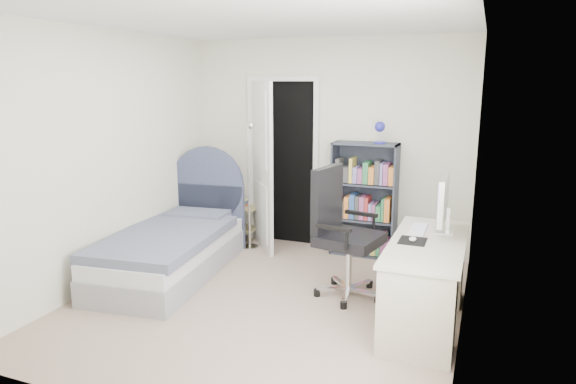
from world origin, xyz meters
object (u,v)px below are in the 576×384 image
(bookcase, at_px, (365,204))
(office_chair, at_px, (340,226))
(nightstand, at_px, (243,214))
(desk, at_px, (426,278))
(bed, at_px, (174,247))
(floor_lamp, at_px, (250,198))

(bookcase, relative_size, office_chair, 1.28)
(nightstand, relative_size, desk, 0.36)
(bed, xyz_separation_m, bookcase, (1.74, 1.31, 0.33))
(bookcase, height_order, office_chair, bookcase)
(nightstand, bearing_deg, office_chair, -36.62)
(nightstand, xyz_separation_m, desk, (2.45, -1.51, 0.05))
(bed, bearing_deg, nightstand, 81.94)
(bed, height_order, desk, bed)
(desk, bearing_deg, bed, 175.14)
(bed, relative_size, office_chair, 1.72)
(office_chair, bearing_deg, nightstand, 143.38)
(office_chair, bearing_deg, bed, -176.95)
(bookcase, distance_m, office_chair, 1.22)
(bed, relative_size, desk, 1.43)
(nightstand, relative_size, floor_lamp, 0.34)
(bed, distance_m, nightstand, 1.31)
(bookcase, relative_size, desk, 1.06)
(bookcase, bearing_deg, floor_lamp, -167.23)
(bed, relative_size, bookcase, 1.35)
(nightstand, height_order, floor_lamp, floor_lamp)
(floor_lamp, height_order, bookcase, bookcase)
(bed, height_order, office_chair, bed)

